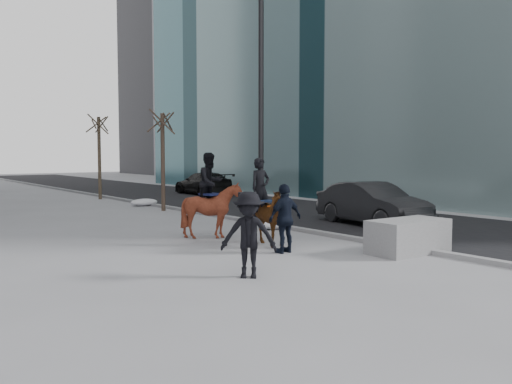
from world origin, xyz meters
TOP-DOWN VIEW (x-y plane):
  - ground at (0.00, 0.00)m, footprint 120.00×120.00m
  - road at (7.00, 10.00)m, footprint 8.00×90.00m
  - curb at (3.00, 10.00)m, footprint 0.25×90.00m
  - planter at (2.65, -1.68)m, footprint 2.16×1.13m
  - car_near at (6.02, 2.41)m, footprint 2.23×4.76m
  - car_far at (8.72, 18.08)m, footprint 2.01×4.72m
  - tree_near at (2.40, 11.10)m, footprint 1.20×1.20m
  - tree_far at (2.40, 18.51)m, footprint 1.20×1.20m
  - mounted_left at (0.33, 1.32)m, footprint 0.88×1.87m
  - mounted_right at (-0.01, 3.32)m, footprint 1.53×1.68m
  - feeder at (0.18, 0.23)m, footprint 1.05×0.88m
  - camera_crew at (-2.18, -1.43)m, footprint 1.28×1.24m
  - lamppost at (2.60, 4.39)m, footprint 0.25×0.81m
  - snow_piles at (2.70, 9.89)m, footprint 1.34×10.71m

SIDE VIEW (x-z plane):
  - ground at x=0.00m, z-range 0.00..0.00m
  - road at x=7.00m, z-range 0.00..0.01m
  - curb at x=3.00m, z-range 0.00..0.12m
  - snow_piles at x=2.70m, z-range -0.01..0.33m
  - planter at x=2.65m, z-range 0.00..0.85m
  - car_far at x=8.72m, z-range 0.00..1.36m
  - car_near at x=6.02m, z-range 0.00..1.51m
  - feeder at x=0.18m, z-range 0.00..1.76m
  - camera_crew at x=-2.18m, z-range 0.01..1.76m
  - mounted_left at x=0.33m, z-range -0.31..2.09m
  - mounted_right at x=-0.01m, z-range -0.25..2.29m
  - tree_near at x=2.40m, z-range 0.00..4.72m
  - tree_far at x=2.40m, z-range 0.00..4.98m
  - lamppost at x=2.60m, z-range 0.45..9.54m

